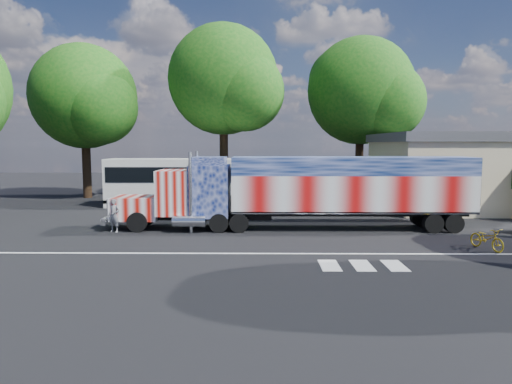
{
  "coord_description": "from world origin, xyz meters",
  "views": [
    {
      "loc": [
        0.28,
        -21.24,
        4.45
      ],
      "look_at": [
        0.0,
        3.0,
        1.9
      ],
      "focal_mm": 32.0,
      "sensor_mm": 36.0,
      "label": 1
    }
  ],
  "objects_px": {
    "semi_truck": "(306,189)",
    "woman": "(114,215)",
    "bicycle": "(487,239)",
    "coach_bus": "(190,182)",
    "tree_nw_a": "(86,97)",
    "tree_n_mid": "(225,80)",
    "tree_ne_a": "(363,92)"
  },
  "relations": [
    {
      "from": "tree_ne_a",
      "to": "tree_n_mid",
      "type": "relative_size",
      "value": 0.97
    },
    {
      "from": "woman",
      "to": "tree_nw_a",
      "type": "distance_m",
      "value": 17.94
    },
    {
      "from": "woman",
      "to": "bicycle",
      "type": "relative_size",
      "value": 0.95
    },
    {
      "from": "coach_bus",
      "to": "woman",
      "type": "distance_m",
      "value": 10.13
    },
    {
      "from": "coach_bus",
      "to": "tree_nw_a",
      "type": "distance_m",
      "value": 12.32
    },
    {
      "from": "semi_truck",
      "to": "woman",
      "type": "xyz_separation_m",
      "value": [
        -9.8,
        -1.04,
        -1.24
      ]
    },
    {
      "from": "woman",
      "to": "tree_ne_a",
      "type": "xyz_separation_m",
      "value": [
        16.23,
        17.39,
        8.11
      ]
    },
    {
      "from": "coach_bus",
      "to": "tree_ne_a",
      "type": "xyz_separation_m",
      "value": [
        13.92,
        7.58,
        7.2
      ]
    },
    {
      "from": "semi_truck",
      "to": "tree_n_mid",
      "type": "bearing_deg",
      "value": 110.83
    },
    {
      "from": "woman",
      "to": "bicycle",
      "type": "xyz_separation_m",
      "value": [
        17.01,
        -3.68,
        -0.38
      ]
    },
    {
      "from": "tree_nw_a",
      "to": "semi_truck",
      "type": "bearing_deg",
      "value": -39.59
    },
    {
      "from": "bicycle",
      "to": "tree_nw_a",
      "type": "xyz_separation_m",
      "value": [
        -23.89,
        18.5,
        7.78
      ]
    },
    {
      "from": "semi_truck",
      "to": "tree_n_mid",
      "type": "xyz_separation_m",
      "value": [
        -5.27,
        13.87,
        7.5
      ]
    },
    {
      "from": "woman",
      "to": "tree_n_mid",
      "type": "relative_size",
      "value": 0.12
    },
    {
      "from": "woman",
      "to": "bicycle",
      "type": "bearing_deg",
      "value": 5.19
    },
    {
      "from": "coach_bus",
      "to": "tree_n_mid",
      "type": "xyz_separation_m",
      "value": [
        2.21,
        5.09,
        7.83
      ]
    },
    {
      "from": "tree_n_mid",
      "to": "tree_ne_a",
      "type": "bearing_deg",
      "value": 12.0
    },
    {
      "from": "coach_bus",
      "to": "bicycle",
      "type": "distance_m",
      "value": 19.99
    },
    {
      "from": "tree_n_mid",
      "to": "woman",
      "type": "bearing_deg",
      "value": -106.89
    },
    {
      "from": "bicycle",
      "to": "tree_n_mid",
      "type": "distance_m",
      "value": 24.17
    },
    {
      "from": "woman",
      "to": "tree_n_mid",
      "type": "distance_m",
      "value": 17.86
    },
    {
      "from": "bicycle",
      "to": "tree_nw_a",
      "type": "relative_size",
      "value": 0.14
    },
    {
      "from": "tree_ne_a",
      "to": "tree_n_mid",
      "type": "xyz_separation_m",
      "value": [
        -11.71,
        -2.49,
        0.63
      ]
    },
    {
      "from": "bicycle",
      "to": "coach_bus",
      "type": "bearing_deg",
      "value": 119.26
    },
    {
      "from": "semi_truck",
      "to": "tree_ne_a",
      "type": "bearing_deg",
      "value": 68.53
    },
    {
      "from": "semi_truck",
      "to": "woman",
      "type": "bearing_deg",
      "value": -173.96
    },
    {
      "from": "woman",
      "to": "tree_nw_a",
      "type": "height_order",
      "value": "tree_nw_a"
    },
    {
      "from": "woman",
      "to": "tree_n_mid",
      "type": "bearing_deg",
      "value": 90.49
    },
    {
      "from": "semi_truck",
      "to": "woman",
      "type": "relative_size",
      "value": 11.16
    },
    {
      "from": "woman",
      "to": "tree_nw_a",
      "type": "relative_size",
      "value": 0.14
    },
    {
      "from": "woman",
      "to": "tree_n_mid",
      "type": "xyz_separation_m",
      "value": [
        4.53,
        14.9,
        8.74
      ]
    },
    {
      "from": "coach_bus",
      "to": "tree_ne_a",
      "type": "bearing_deg",
      "value": 28.56
    }
  ]
}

